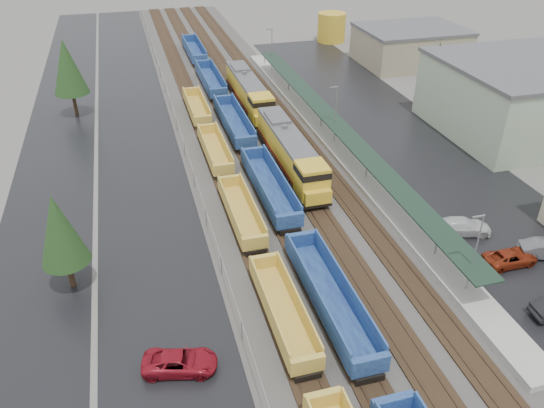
{
  "coord_description": "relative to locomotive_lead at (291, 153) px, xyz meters",
  "views": [
    {
      "loc": [
        -14.98,
        -8.06,
        29.7
      ],
      "look_at": [
        -2.97,
        35.12,
        2.0
      ],
      "focal_mm": 35.0,
      "sensor_mm": 36.0,
      "label": 1
    }
  ],
  "objects": [
    {
      "name": "well_string_yellow",
      "position": [
        -8.0,
        -16.22,
        -1.34
      ],
      "size": [
        2.52,
        85.83,
        2.23
      ],
      "color": "gold",
      "rests_on": "ground"
    },
    {
      "name": "parked_car_east_b",
      "position": [
        13.71,
        -22.06,
        -1.78
      ],
      "size": [
        2.32,
        4.97,
        1.38
      ],
      "primitive_type": "imported",
      "rotation": [
        0.0,
        0.0,
        1.58
      ],
      "color": "maroon",
      "rests_on": "ground"
    },
    {
      "name": "west_parking_lot",
      "position": [
        -17.0,
        15.32,
        -2.46
      ],
      "size": [
        10.0,
        160.0,
        0.02
      ],
      "primitive_type": "cube",
      "color": "black",
      "rests_on": "ground"
    },
    {
      "name": "station_platform",
      "position": [
        7.5,
        5.33,
        -1.73
      ],
      "size": [
        3.0,
        80.0,
        8.0
      ],
      "color": "#9E9B93",
      "rests_on": "ground"
    },
    {
      "name": "east_commuter_lot",
      "position": [
        17.0,
        5.32,
        -2.46
      ],
      "size": [
        16.0,
        100.0,
        0.02
      ],
      "primitive_type": "cube",
      "color": "black",
      "rests_on": "ground"
    },
    {
      "name": "ballast_strip",
      "position": [
        -2.0,
        15.32,
        -2.43
      ],
      "size": [
        20.0,
        160.0,
        0.08
      ],
      "primitive_type": "cube",
      "color": "#302D2B",
      "rests_on": "ground"
    },
    {
      "name": "well_string_blue",
      "position": [
        -4.0,
        -4.88,
        -1.23
      ],
      "size": [
        2.84,
        125.9,
        2.52
      ],
      "color": "navy",
      "rests_on": "ground"
    },
    {
      "name": "tree_west_far",
      "position": [
        -25.0,
        25.32,
        4.66
      ],
      "size": [
        4.84,
        4.84,
        11.0
      ],
      "color": "#332316",
      "rests_on": "ground"
    },
    {
      "name": "tree_east",
      "position": [
        26.0,
        13.32,
        4.01
      ],
      "size": [
        4.4,
        4.4,
        10.0
      ],
      "color": "#332316",
      "rests_on": "ground"
    },
    {
      "name": "parked_car_east_c",
      "position": [
        12.28,
        -16.64,
        -1.66
      ],
      "size": [
        3.6,
        5.95,
        1.61
      ],
      "primitive_type": "imported",
      "rotation": [
        0.0,
        0.0,
        1.31
      ],
      "color": "silver",
      "rests_on": "ground"
    },
    {
      "name": "storage_tank",
      "position": [
        25.55,
        53.6,
        0.44
      ],
      "size": [
        5.81,
        5.81,
        5.81
      ],
      "primitive_type": "cylinder",
      "color": "gold",
      "rests_on": "ground"
    },
    {
      "name": "trackbed",
      "position": [
        -2.0,
        15.32,
        -2.31
      ],
      "size": [
        14.6,
        160.0,
        0.22
      ],
      "color": "black",
      "rests_on": "ground"
    },
    {
      "name": "locomotive_lead",
      "position": [
        0.0,
        0.0,
        0.0
      ],
      "size": [
        3.11,
        20.5,
        4.64
      ],
      "color": "black",
      "rests_on": "ground"
    },
    {
      "name": "parked_car_west_c",
      "position": [
        -16.31,
        -26.19,
        -1.74
      ],
      "size": [
        3.6,
        5.68,
        1.46
      ],
      "primitive_type": "imported",
      "rotation": [
        0.0,
        0.0,
        1.33
      ],
      "color": "maroon",
      "rests_on": "ground"
    },
    {
      "name": "locomotive_trail",
      "position": [
        0.0,
        21.0,
        0.0
      ],
      "size": [
        3.11,
        20.5,
        4.64
      ],
      "color": "black",
      "rests_on": "ground"
    },
    {
      "name": "tree_west_near",
      "position": [
        -24.0,
        -14.68,
        3.35
      ],
      "size": [
        3.96,
        3.96,
        9.0
      ],
      "color": "#332316",
      "rests_on": "ground"
    },
    {
      "name": "west_road",
      "position": [
        -27.0,
        15.32,
        -2.46
      ],
      "size": [
        9.0,
        160.0,
        0.02
      ],
      "primitive_type": "cube",
      "color": "black",
      "rests_on": "ground"
    },
    {
      "name": "chainlink_fence",
      "position": [
        -11.5,
        13.76,
        -0.86
      ],
      "size": [
        0.08,
        160.04,
        2.02
      ],
      "color": "gray",
      "rests_on": "ground"
    }
  ]
}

